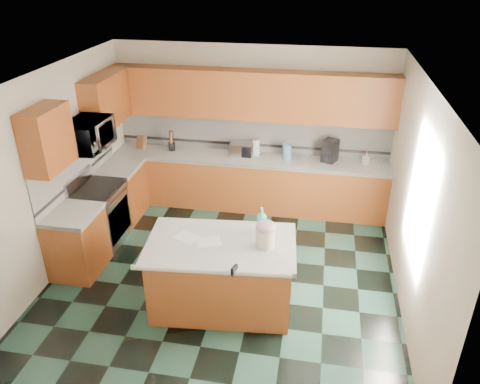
% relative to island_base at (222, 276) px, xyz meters
% --- Properties ---
extents(floor, '(4.60, 4.60, 0.00)m').
position_rel_island_base_xyz_m(floor, '(-0.09, 0.59, -0.43)').
color(floor, black).
rests_on(floor, ground).
extents(ceiling, '(4.60, 4.60, 0.00)m').
position_rel_island_base_xyz_m(ceiling, '(-0.09, 0.59, 2.27)').
color(ceiling, white).
rests_on(ceiling, ground).
extents(wall_back, '(4.60, 0.04, 2.70)m').
position_rel_island_base_xyz_m(wall_back, '(-0.09, 2.91, 0.92)').
color(wall_back, beige).
rests_on(wall_back, ground).
extents(wall_front, '(4.60, 0.04, 2.70)m').
position_rel_island_base_xyz_m(wall_front, '(-0.09, -1.73, 0.92)').
color(wall_front, beige).
rests_on(wall_front, ground).
extents(wall_left, '(0.04, 4.60, 2.70)m').
position_rel_island_base_xyz_m(wall_left, '(-2.41, 0.59, 0.92)').
color(wall_left, beige).
rests_on(wall_left, ground).
extents(wall_right, '(0.04, 4.60, 2.70)m').
position_rel_island_base_xyz_m(wall_right, '(2.23, 0.59, 0.92)').
color(wall_right, beige).
rests_on(wall_right, ground).
extents(back_base_cab, '(4.60, 0.60, 0.86)m').
position_rel_island_base_xyz_m(back_base_cab, '(-0.09, 2.59, 0.00)').
color(back_base_cab, '#57240C').
rests_on(back_base_cab, ground).
extents(back_countertop, '(4.60, 0.64, 0.06)m').
position_rel_island_base_xyz_m(back_countertop, '(-0.09, 2.59, 0.46)').
color(back_countertop, silver).
rests_on(back_countertop, back_base_cab).
extents(back_upper_cab, '(4.60, 0.33, 0.78)m').
position_rel_island_base_xyz_m(back_upper_cab, '(-0.09, 2.73, 1.51)').
color(back_upper_cab, '#57240C').
rests_on(back_upper_cab, wall_back).
extents(back_backsplash, '(4.60, 0.02, 0.63)m').
position_rel_island_base_xyz_m(back_backsplash, '(-0.09, 2.88, 0.81)').
color(back_backsplash, silver).
rests_on(back_backsplash, back_countertop).
extents(back_accent_band, '(4.60, 0.01, 0.05)m').
position_rel_island_base_xyz_m(back_accent_band, '(-0.09, 2.87, 0.61)').
color(back_accent_band, black).
rests_on(back_accent_band, back_countertop).
extents(left_base_cab_rear, '(0.60, 0.82, 0.86)m').
position_rel_island_base_xyz_m(left_base_cab_rear, '(-2.09, 1.88, 0.00)').
color(left_base_cab_rear, '#57240C').
rests_on(left_base_cab_rear, ground).
extents(left_counter_rear, '(0.64, 0.82, 0.06)m').
position_rel_island_base_xyz_m(left_counter_rear, '(-2.09, 1.88, 0.46)').
color(left_counter_rear, silver).
rests_on(left_counter_rear, left_base_cab_rear).
extents(left_base_cab_front, '(0.60, 0.72, 0.86)m').
position_rel_island_base_xyz_m(left_base_cab_front, '(-2.09, 0.35, 0.00)').
color(left_base_cab_front, '#57240C').
rests_on(left_base_cab_front, ground).
extents(left_counter_front, '(0.64, 0.72, 0.06)m').
position_rel_island_base_xyz_m(left_counter_front, '(-2.09, 0.35, 0.46)').
color(left_counter_front, silver).
rests_on(left_counter_front, left_base_cab_front).
extents(left_backsplash, '(0.02, 2.30, 0.63)m').
position_rel_island_base_xyz_m(left_backsplash, '(-2.38, 1.14, 0.81)').
color(left_backsplash, silver).
rests_on(left_backsplash, wall_left).
extents(left_accent_band, '(0.01, 2.30, 0.05)m').
position_rel_island_base_xyz_m(left_accent_band, '(-2.37, 1.14, 0.61)').
color(left_accent_band, black).
rests_on(left_accent_band, wall_left).
extents(left_upper_cab_rear, '(0.33, 1.09, 0.78)m').
position_rel_island_base_xyz_m(left_upper_cab_rear, '(-2.23, 2.02, 1.51)').
color(left_upper_cab_rear, '#57240C').
rests_on(left_upper_cab_rear, wall_left).
extents(left_upper_cab_front, '(0.33, 0.72, 0.78)m').
position_rel_island_base_xyz_m(left_upper_cab_front, '(-2.23, 0.35, 1.51)').
color(left_upper_cab_front, '#57240C').
rests_on(left_upper_cab_front, wall_left).
extents(range_body, '(0.60, 0.76, 0.88)m').
position_rel_island_base_xyz_m(range_body, '(-2.09, 1.09, 0.01)').
color(range_body, '#B7B7BC').
rests_on(range_body, ground).
extents(range_oven_door, '(0.02, 0.68, 0.55)m').
position_rel_island_base_xyz_m(range_oven_door, '(-1.80, 1.09, -0.03)').
color(range_oven_door, black).
rests_on(range_oven_door, range_body).
extents(range_cooktop, '(0.62, 0.78, 0.04)m').
position_rel_island_base_xyz_m(range_cooktop, '(-2.09, 1.09, 0.47)').
color(range_cooktop, black).
rests_on(range_cooktop, range_body).
extents(range_handle, '(0.02, 0.66, 0.02)m').
position_rel_island_base_xyz_m(range_handle, '(-1.77, 1.09, 0.35)').
color(range_handle, '#B7B7BC').
rests_on(range_handle, range_body).
extents(range_backguard, '(0.06, 0.76, 0.18)m').
position_rel_island_base_xyz_m(range_backguard, '(-2.35, 1.09, 0.59)').
color(range_backguard, '#B7B7BC').
rests_on(range_backguard, range_body).
extents(microwave, '(0.50, 0.73, 0.41)m').
position_rel_island_base_xyz_m(microwave, '(-2.09, 1.09, 1.30)').
color(microwave, '#B7B7BC').
rests_on(microwave, wall_left).
extents(island_base, '(1.74, 1.09, 0.86)m').
position_rel_island_base_xyz_m(island_base, '(0.00, 0.00, 0.00)').
color(island_base, '#57240C').
rests_on(island_base, ground).
extents(island_top, '(1.85, 1.20, 0.06)m').
position_rel_island_base_xyz_m(island_top, '(-0.00, 0.00, 0.46)').
color(island_top, silver).
rests_on(island_top, island_base).
extents(island_bullnose, '(1.76, 0.22, 0.06)m').
position_rel_island_base_xyz_m(island_bullnose, '(0.00, -0.52, 0.46)').
color(island_bullnose, silver).
rests_on(island_bullnose, island_base).
extents(treat_jar, '(0.22, 0.22, 0.22)m').
position_rel_island_base_xyz_m(treat_jar, '(0.52, 0.02, 0.60)').
color(treat_jar, beige).
rests_on(treat_jar, island_top).
extents(treat_jar_lid, '(0.23, 0.23, 0.15)m').
position_rel_island_base_xyz_m(treat_jar_lid, '(0.52, 0.02, 0.75)').
color(treat_jar_lid, '#DA9DAF').
rests_on(treat_jar_lid, treat_jar).
extents(treat_jar_knob, '(0.08, 0.03, 0.03)m').
position_rel_island_base_xyz_m(treat_jar_knob, '(0.52, 0.02, 0.80)').
color(treat_jar_knob, tan).
rests_on(treat_jar_knob, treat_jar_lid).
extents(treat_jar_knob_end_l, '(0.04, 0.04, 0.04)m').
position_rel_island_base_xyz_m(treat_jar_knob_end_l, '(0.48, 0.02, 0.80)').
color(treat_jar_knob_end_l, tan).
rests_on(treat_jar_knob_end_l, treat_jar_lid).
extents(treat_jar_knob_end_r, '(0.04, 0.04, 0.04)m').
position_rel_island_base_xyz_m(treat_jar_knob_end_r, '(0.56, 0.02, 0.80)').
color(treat_jar_knob_end_r, tan).
rests_on(treat_jar_knob_end_r, treat_jar_lid).
extents(soap_bottle_island, '(0.16, 0.16, 0.35)m').
position_rel_island_base_xyz_m(soap_bottle_island, '(0.44, 0.28, 0.67)').
color(soap_bottle_island, '#35B9A4').
rests_on(soap_bottle_island, island_top).
extents(paper_sheet_a, '(0.35, 0.31, 0.00)m').
position_rel_island_base_xyz_m(paper_sheet_a, '(-0.14, -0.00, 0.49)').
color(paper_sheet_a, white).
rests_on(paper_sheet_a, island_top).
extents(paper_sheet_b, '(0.34, 0.30, 0.00)m').
position_rel_island_base_xyz_m(paper_sheet_b, '(-0.43, 0.04, 0.49)').
color(paper_sheet_b, white).
rests_on(paper_sheet_b, island_top).
extents(clamp_body, '(0.06, 0.11, 0.09)m').
position_rel_island_base_xyz_m(clamp_body, '(0.26, -0.50, 0.50)').
color(clamp_body, black).
rests_on(clamp_body, island_top).
extents(clamp_handle, '(0.02, 0.07, 0.02)m').
position_rel_island_base_xyz_m(clamp_handle, '(0.26, -0.57, 0.48)').
color(clamp_handle, black).
rests_on(clamp_handle, island_top).
extents(knife_block, '(0.16, 0.20, 0.26)m').
position_rel_island_base_xyz_m(knife_block, '(-1.98, 2.64, 0.61)').
color(knife_block, '#472814').
rests_on(knife_block, back_countertop).
extents(utensil_crock, '(0.11, 0.11, 0.14)m').
position_rel_island_base_xyz_m(utensil_crock, '(-1.45, 2.67, 0.56)').
color(utensil_crock, black).
rests_on(utensil_crock, back_countertop).
extents(utensil_bundle, '(0.07, 0.07, 0.21)m').
position_rel_island_base_xyz_m(utensil_bundle, '(-1.45, 2.67, 0.73)').
color(utensil_bundle, '#472814').
rests_on(utensil_bundle, utensil_crock).
extents(toaster_oven, '(0.42, 0.30, 0.23)m').
position_rel_island_base_xyz_m(toaster_oven, '(-0.22, 2.64, 0.60)').
color(toaster_oven, '#B7B7BC').
rests_on(toaster_oven, back_countertop).
extents(toaster_oven_door, '(0.35, 0.01, 0.19)m').
position_rel_island_base_xyz_m(toaster_oven_door, '(-0.22, 2.52, 0.60)').
color(toaster_oven_door, black).
rests_on(toaster_oven_door, toaster_oven).
extents(paper_towel, '(0.13, 0.13, 0.28)m').
position_rel_island_base_xyz_m(paper_towel, '(0.01, 2.69, 0.63)').
color(paper_towel, white).
rests_on(paper_towel, back_countertop).
extents(paper_towel_base, '(0.19, 0.19, 0.01)m').
position_rel_island_base_xyz_m(paper_towel_base, '(0.01, 2.69, 0.50)').
color(paper_towel_base, '#B7B7BC').
rests_on(paper_towel_base, back_countertop).
extents(water_jug, '(0.15, 0.15, 0.25)m').
position_rel_island_base_xyz_m(water_jug, '(0.53, 2.65, 0.62)').
color(water_jug, '#62A0BF').
rests_on(water_jug, back_countertop).
extents(water_jug_neck, '(0.07, 0.07, 0.04)m').
position_rel_island_base_xyz_m(water_jug_neck, '(0.53, 2.65, 0.76)').
color(water_jug_neck, '#62A0BF').
rests_on(water_jug_neck, water_jug).
extents(coffee_maker, '(0.29, 0.30, 0.37)m').
position_rel_island_base_xyz_m(coffee_maker, '(1.23, 2.67, 0.67)').
color(coffee_maker, black).
rests_on(coffee_maker, back_countertop).
extents(coffee_carafe, '(0.15, 0.15, 0.15)m').
position_rel_island_base_xyz_m(coffee_carafe, '(1.23, 2.62, 0.57)').
color(coffee_carafe, black).
rests_on(coffee_carafe, back_countertop).
extents(soap_bottle_back, '(0.12, 0.12, 0.20)m').
position_rel_island_base_xyz_m(soap_bottle_back, '(1.81, 2.64, 0.59)').
color(soap_bottle_back, white).
rests_on(soap_bottle_back, back_countertop).
extents(soap_back_cap, '(0.02, 0.02, 0.03)m').
position_rel_island_base_xyz_m(soap_back_cap, '(1.81, 2.64, 0.70)').
color(soap_back_cap, red).
rests_on(soap_back_cap, soap_bottle_back).
extents(window_light_proxy, '(0.02, 1.40, 1.10)m').
position_rel_island_base_xyz_m(window_light_proxy, '(2.20, 0.39, 1.07)').
color(window_light_proxy, white).
rests_on(window_light_proxy, wall_right).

